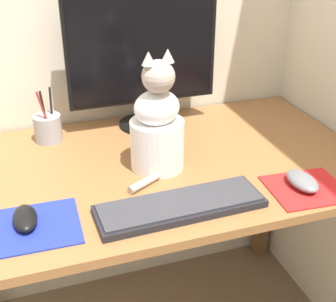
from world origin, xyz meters
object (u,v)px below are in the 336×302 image
at_px(monitor, 143,57).
at_px(computer_mouse_left, 25,218).
at_px(keyboard, 180,205).
at_px(pen_cup, 48,128).
at_px(computer_mouse_right, 302,181).
at_px(cat, 157,126).

distance_m(monitor, computer_mouse_left, 0.65).
distance_m(keyboard, pen_cup, 0.56).
relative_size(computer_mouse_right, pen_cup, 0.66).
bearing_deg(monitor, pen_cup, -177.41).
relative_size(keyboard, cat, 1.23).
bearing_deg(pen_cup, cat, -44.80).
xyz_separation_m(cat, pen_cup, (-0.28, 0.27, -0.08)).
bearing_deg(cat, keyboard, -102.47).
bearing_deg(computer_mouse_left, computer_mouse_right, -5.03).
height_order(keyboard, computer_mouse_right, computer_mouse_right).
xyz_separation_m(keyboard, pen_cup, (-0.26, 0.49, 0.03)).
xyz_separation_m(keyboard, computer_mouse_right, (0.34, -0.01, 0.01)).
xyz_separation_m(monitor, cat, (-0.04, -0.29, -0.11)).
bearing_deg(computer_mouse_right, pen_cup, 140.31).
bearing_deg(monitor, computer_mouse_left, -132.63).
bearing_deg(cat, monitor, 71.94).
bearing_deg(monitor, keyboard, -96.07).
distance_m(keyboard, computer_mouse_left, 0.37).
relative_size(computer_mouse_left, pen_cup, 0.62).
relative_size(cat, pen_cup, 1.96).
height_order(computer_mouse_left, computer_mouse_right, computer_mouse_right).
bearing_deg(monitor, cat, -98.48).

